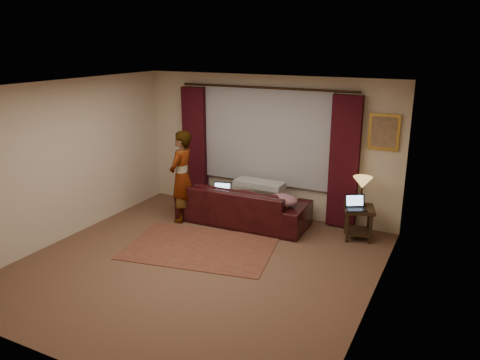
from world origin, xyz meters
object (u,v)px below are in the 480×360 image
sofa (243,198)px  laptop_table (357,203)px  tiffany_lamp (362,191)px  laptop_sofa (221,191)px  end_table (358,223)px  person (182,177)px

sofa → laptop_table: (2.01, 0.07, 0.20)m
tiffany_lamp → laptop_sofa: bearing=-170.2°
laptop_sofa → laptop_table: bearing=-11.7°
laptop_sofa → end_table: 2.45m
tiffany_lamp → laptop_table: tiffany_lamp is taller
sofa → person: size_ratio=1.41×
laptop_sofa → sofa: bearing=1.8°
sofa → person: (-1.04, -0.39, 0.36)m
tiffany_lamp → laptop_table: size_ratio=1.47×
laptop_sofa → end_table: size_ratio=0.63×
tiffany_lamp → laptop_table: 0.26m
laptop_table → tiffany_lamp: bearing=55.9°
sofa → laptop_sofa: size_ratio=6.72×
tiffany_lamp → laptop_table: bearing=-94.8°
laptop_table → person: 3.09m
end_table → laptop_table: bearing=-95.7°
end_table → tiffany_lamp: tiffany_lamp is taller
end_table → laptop_table: size_ratio=1.64×
end_table → laptop_sofa: bearing=-171.8°
laptop_sofa → tiffany_lamp: 2.46m
sofa → end_table: bearing=-175.5°
end_table → person: bearing=-168.7°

